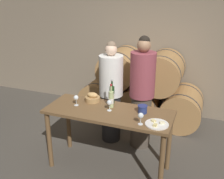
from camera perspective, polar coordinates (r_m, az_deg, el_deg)
The scene contains 14 objects.
ground_plane at distance 3.91m, azimuth -0.71°, elevation -16.49°, with size 10.00×10.00×0.00m, color #4C473F.
stone_wall_back at distance 5.24m, azimuth 8.20°, elevation 12.22°, with size 10.00×0.12×3.20m.
barrel_stack at distance 4.98m, azimuth 6.20°, elevation 0.05°, with size 2.31×0.83×1.36m.
tasting_table at distance 3.50m, azimuth -0.77°, elevation -6.51°, with size 1.68×0.65×0.89m.
person_left at distance 4.17m, azimuth -0.19°, elevation -0.77°, with size 0.37×0.37×1.66m.
person_right at distance 4.00m, azimuth 6.52°, elevation -0.89°, with size 0.38×0.38×1.77m.
wine_bottle_red at distance 3.63m, azimuth -0.00°, elevation -1.10°, with size 0.07×0.07×0.34m.
wine_bottle_white at distance 3.49m, azimuth -0.20°, elevation -2.11°, with size 0.07×0.07×0.33m.
blue_crock at distance 3.38m, azimuth 6.66°, elevation -4.20°, with size 0.13×0.13×0.10m.
bread_basket at distance 3.71m, azimuth -4.25°, elevation -1.84°, with size 0.21×0.21×0.13m.
cheese_plate at distance 3.14m, azimuth 9.74°, elevation -7.42°, with size 0.28×0.28×0.04m.
wine_glass_far_left at distance 3.58m, azimuth -7.86°, elevation -1.86°, with size 0.07×0.07×0.15m.
wine_glass_left at distance 3.40m, azimuth -0.58°, elevation -2.95°, with size 0.07×0.07×0.15m.
wine_glass_center at distance 3.08m, azimuth 6.27°, elevation -5.75°, with size 0.07×0.07×0.15m.
Camera 1 is at (1.15, -2.88, 2.38)m, focal length 42.00 mm.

